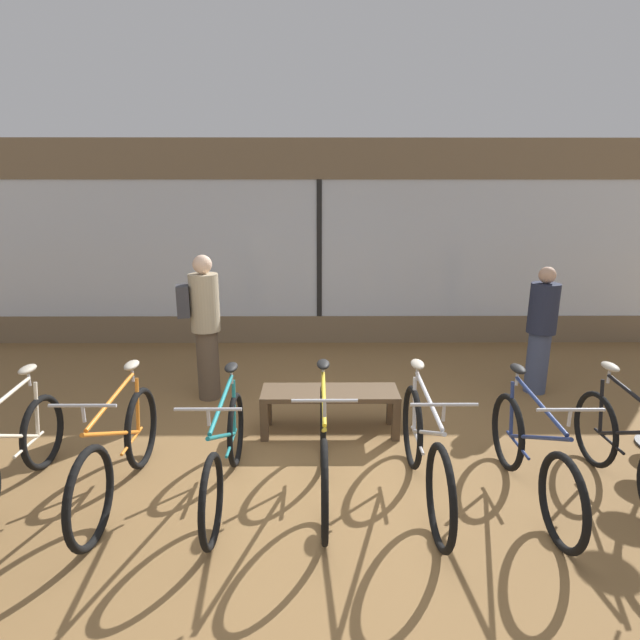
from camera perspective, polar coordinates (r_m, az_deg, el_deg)
ground_plane at (r=4.54m, az=0.14°, el=-17.99°), size 24.00×24.00×0.00m
shop_back_wall at (r=7.94m, az=-0.09°, el=8.82°), size 12.00×0.08×3.20m
bicycle_far_left at (r=4.86m, az=-31.86°, el=-13.07°), size 0.46×1.66×1.02m
bicycle_left at (r=4.45m, az=-21.96°, el=-14.00°), size 0.46×1.78×1.05m
bicycle_center_left at (r=4.24m, az=-10.77°, el=-14.89°), size 0.46×1.74×1.02m
bicycle_center at (r=4.18m, az=0.42°, el=-14.65°), size 0.46×1.73×1.05m
bicycle_center_right at (r=4.22m, az=11.84°, el=-14.65°), size 0.46×1.80×1.06m
bicycle_right at (r=4.46m, az=23.00°, el=-14.26°), size 0.46×1.73×1.03m
bicycle_far_right at (r=4.89m, az=31.69°, el=-12.71°), size 0.46×1.67×1.03m
display_bench at (r=5.18m, az=1.13°, el=-8.91°), size 1.40×0.44×0.46m
customer_near_rack at (r=6.61m, az=23.95°, el=-0.88°), size 0.44×0.44×1.57m
customer_by_window at (r=5.98m, az=-13.10°, el=-0.34°), size 0.54×0.41×1.74m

